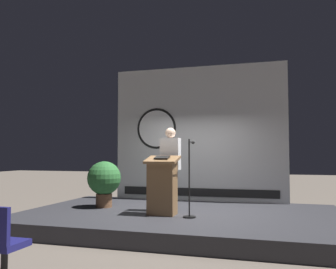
{
  "coord_description": "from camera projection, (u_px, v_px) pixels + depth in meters",
  "views": [
    {
      "loc": [
        1.86,
        -7.22,
        1.5
      ],
      "look_at": [
        -0.25,
        -0.03,
        1.9
      ],
      "focal_mm": 38.48,
      "sensor_mm": 36.0,
      "label": 1
    }
  ],
  "objects": [
    {
      "name": "ground_plane",
      "position": [
        180.0,
        227.0,
        7.36
      ],
      "size": [
        40.0,
        40.0,
        0.0
      ],
      "primitive_type": "plane",
      "color": "#6B6056"
    },
    {
      "name": "potted_plant",
      "position": [
        104.0,
        180.0,
        8.08
      ],
      "size": [
        0.75,
        0.75,
        1.03
      ],
      "color": "brown",
      "rests_on": "stage_platform"
    },
    {
      "name": "audience_chair_right",
      "position": [
        0.0,
        239.0,
        4.23
      ],
      "size": [
        0.44,
        0.45,
        0.89
      ],
      "color": "black",
      "rests_on": "ground"
    },
    {
      "name": "podium",
      "position": [
        162.0,
        186.0,
        7.07
      ],
      "size": [
        0.64,
        0.5,
        1.16
      ],
      "color": "olive",
      "rests_on": "stage_platform"
    },
    {
      "name": "stage_platform",
      "position": [
        180.0,
        219.0,
        7.37
      ],
      "size": [
        6.4,
        4.0,
        0.3
      ],
      "primitive_type": "cube",
      "color": "#333338",
      "rests_on": "ground"
    },
    {
      "name": "microphone_stand",
      "position": [
        190.0,
        190.0,
        6.81
      ],
      "size": [
        0.24,
        0.51,
        1.47
      ],
      "color": "black",
      "rests_on": "stage_platform"
    },
    {
      "name": "banner_display",
      "position": [
        197.0,
        134.0,
        9.25
      ],
      "size": [
        4.44,
        0.12,
        3.45
      ],
      "color": "silver",
      "rests_on": "stage_platform"
    },
    {
      "name": "speaker_person",
      "position": [
        170.0,
        168.0,
        7.54
      ],
      "size": [
        0.4,
        0.26,
        1.74
      ],
      "color": "black",
      "rests_on": "stage_platform"
    }
  ]
}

